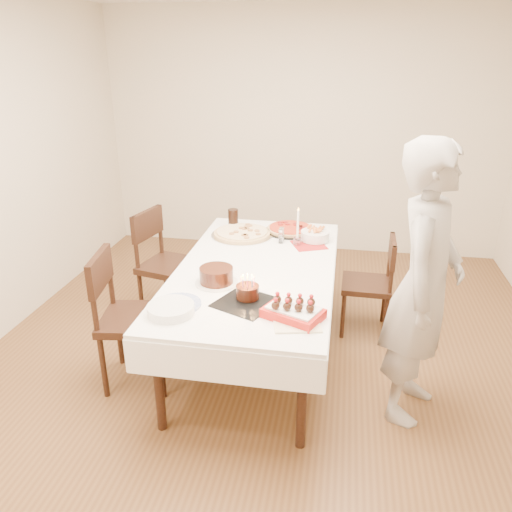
% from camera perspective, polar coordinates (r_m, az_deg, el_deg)
% --- Properties ---
extents(floor, '(5.00, 5.00, 0.00)m').
position_cam_1_polar(floor, '(3.94, 1.32, -12.09)').
color(floor, brown).
rests_on(floor, ground).
extents(wall_back, '(4.50, 0.04, 2.70)m').
position_cam_1_polar(wall_back, '(5.79, 5.37, 13.66)').
color(wall_back, beige).
rests_on(wall_back, floor).
extents(wall_front, '(4.50, 0.04, 2.70)m').
position_cam_1_polar(wall_front, '(1.23, -18.31, -25.16)').
color(wall_front, beige).
rests_on(wall_front, floor).
extents(dining_table, '(1.65, 2.36, 0.75)m').
position_cam_1_polar(dining_table, '(3.85, -0.00, -6.36)').
color(dining_table, white).
rests_on(dining_table, floor).
extents(chair_right_savory, '(0.45, 0.45, 0.85)m').
position_cam_1_polar(chair_right_savory, '(4.25, 12.49, -3.20)').
color(chair_right_savory, black).
rests_on(chair_right_savory, floor).
extents(chair_left_savory, '(0.60, 0.60, 0.98)m').
position_cam_1_polar(chair_left_savory, '(4.41, -9.74, -1.14)').
color(chair_left_savory, black).
rests_on(chair_left_savory, floor).
extents(chair_left_dessert, '(0.58, 0.58, 1.00)m').
position_cam_1_polar(chair_left_dessert, '(3.60, -13.56, -7.03)').
color(chair_left_dessert, black).
rests_on(chair_left_dessert, floor).
extents(person, '(0.63, 0.77, 1.80)m').
position_cam_1_polar(person, '(3.21, 18.63, -3.26)').
color(person, '#A39E99').
rests_on(person, floor).
extents(pizza_white, '(0.63, 0.63, 0.04)m').
position_cam_1_polar(pizza_white, '(4.29, -1.61, 2.60)').
color(pizza_white, beige).
rests_on(pizza_white, dining_table).
extents(pizza_pepperoni, '(0.46, 0.46, 0.04)m').
position_cam_1_polar(pizza_pepperoni, '(4.41, 3.92, 3.09)').
color(pizza_pepperoni, red).
rests_on(pizza_pepperoni, dining_table).
extents(red_placemat, '(0.33, 0.33, 0.01)m').
position_cam_1_polar(red_placemat, '(4.11, 6.06, 1.24)').
color(red_placemat, '#B21E1E').
rests_on(red_placemat, dining_table).
extents(pasta_bowl, '(0.26, 0.26, 0.08)m').
position_cam_1_polar(pasta_bowl, '(4.20, 6.76, 2.33)').
color(pasta_bowl, white).
rests_on(pasta_bowl, dining_table).
extents(taper_candle, '(0.08, 0.08, 0.32)m').
position_cam_1_polar(taper_candle, '(4.06, 4.81, 3.41)').
color(taper_candle, white).
rests_on(taper_candle, dining_table).
extents(shaker_pair, '(0.10, 0.10, 0.12)m').
position_cam_1_polar(shaker_pair, '(4.12, 2.87, 2.26)').
color(shaker_pair, white).
rests_on(shaker_pair, dining_table).
extents(cola_glass, '(0.10, 0.10, 0.17)m').
position_cam_1_polar(cola_glass, '(4.49, -2.63, 4.33)').
color(cola_glass, black).
rests_on(cola_glass, dining_table).
extents(layer_cake, '(0.38, 0.38, 0.12)m').
position_cam_1_polar(layer_cake, '(3.41, -4.55, -2.25)').
color(layer_cake, '#35170D').
rests_on(layer_cake, dining_table).
extents(cake_board, '(0.45, 0.45, 0.01)m').
position_cam_1_polar(cake_board, '(3.17, -1.17, -5.39)').
color(cake_board, black).
rests_on(cake_board, dining_table).
extents(birthday_cake, '(0.19, 0.19, 0.15)m').
position_cam_1_polar(birthday_cake, '(3.18, -0.98, -3.57)').
color(birthday_cake, black).
rests_on(birthday_cake, dining_table).
extents(strawberry_box, '(0.40, 0.34, 0.08)m').
position_cam_1_polar(strawberry_box, '(3.00, 4.27, -6.33)').
color(strawberry_box, red).
rests_on(strawberry_box, dining_table).
extents(box_lid, '(0.30, 0.24, 0.02)m').
position_cam_1_polar(box_lid, '(2.94, 4.72, -7.93)').
color(box_lid, beige).
rests_on(box_lid, dining_table).
extents(plate_stack, '(0.34, 0.34, 0.06)m').
position_cam_1_polar(plate_stack, '(3.08, -9.71, -6.01)').
color(plate_stack, white).
rests_on(plate_stack, dining_table).
extents(china_plate, '(0.32, 0.32, 0.01)m').
position_cam_1_polar(china_plate, '(3.19, -8.97, -5.45)').
color(china_plate, white).
rests_on(china_plate, dining_table).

